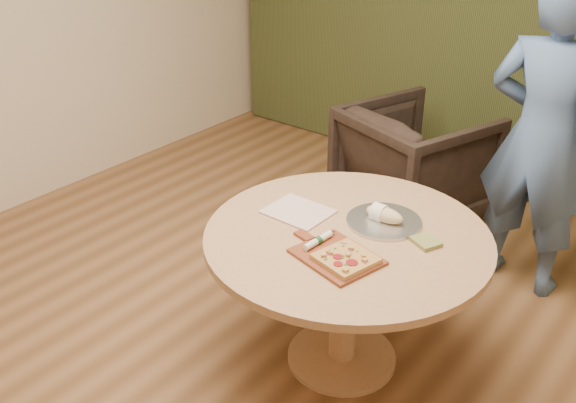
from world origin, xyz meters
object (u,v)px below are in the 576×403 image
(pizza_paddle, at_px, (335,256))
(armchair, at_px, (415,158))
(pedestal_table, at_px, (346,259))
(person_standing, at_px, (542,139))
(cutlery_roll, at_px, (318,240))
(bread_roll, at_px, (383,214))
(flatbread_pizza, at_px, (346,259))
(serving_tray, at_px, (384,221))

(pizza_paddle, bearing_deg, armchair, 120.43)
(pedestal_table, xyz_separation_m, person_standing, (0.43, 1.27, 0.31))
(pedestal_table, height_order, cutlery_roll, cutlery_roll)
(bread_roll, bearing_deg, pedestal_table, -110.10)
(pizza_paddle, distance_m, person_standing, 1.52)
(pizza_paddle, height_order, flatbread_pizza, flatbread_pizza)
(serving_tray, distance_m, person_standing, 1.14)
(flatbread_pizza, relative_size, person_standing, 0.14)
(bread_roll, bearing_deg, person_standing, 71.70)
(pizza_paddle, bearing_deg, cutlery_roll, 179.88)
(pedestal_table, height_order, serving_tray, serving_tray)
(pedestal_table, bearing_deg, serving_tray, 67.58)
(pedestal_table, height_order, person_standing, person_standing)
(cutlery_roll, distance_m, serving_tray, 0.38)
(cutlery_roll, relative_size, serving_tray, 0.56)
(person_standing, bearing_deg, serving_tray, 74.36)
(pedestal_table, bearing_deg, armchair, 106.85)
(bread_roll, distance_m, person_standing, 1.14)
(bread_roll, bearing_deg, cutlery_roll, -106.89)
(flatbread_pizza, bearing_deg, armchair, 108.81)
(pedestal_table, relative_size, person_standing, 0.72)
(pedestal_table, bearing_deg, flatbread_pizza, -58.34)
(serving_tray, bearing_deg, pizza_paddle, -91.23)
(cutlery_roll, relative_size, person_standing, 0.11)
(cutlery_roll, xyz_separation_m, armchair, (-0.44, 1.76, -0.34))
(pizza_paddle, distance_m, flatbread_pizza, 0.07)
(serving_tray, distance_m, bread_roll, 0.04)
(flatbread_pizza, height_order, armchair, armchair)
(flatbread_pizza, height_order, cutlery_roll, flatbread_pizza)
(pizza_paddle, relative_size, serving_tray, 1.32)
(armchair, bearing_deg, flatbread_pizza, 127.19)
(pizza_paddle, xyz_separation_m, flatbread_pizza, (0.06, -0.02, 0.02))
(serving_tray, relative_size, armchair, 0.40)
(bread_roll, bearing_deg, pizza_paddle, -89.93)
(serving_tray, xyz_separation_m, armchair, (-0.56, 1.40, -0.31))
(pizza_paddle, bearing_deg, serving_tray, 102.09)
(flatbread_pizza, bearing_deg, serving_tray, 97.80)
(cutlery_roll, bearing_deg, pedestal_table, 81.43)
(bread_roll, relative_size, person_standing, 0.11)
(serving_tray, bearing_deg, armchair, 111.81)
(flatbread_pizza, xyz_separation_m, person_standing, (0.29, 1.49, 0.14))
(pizza_paddle, bearing_deg, flatbread_pizza, -0.77)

